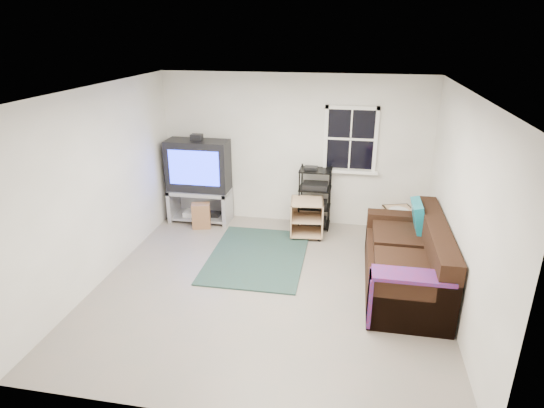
% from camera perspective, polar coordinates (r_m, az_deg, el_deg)
% --- Properties ---
extents(room, '(4.60, 4.62, 4.60)m').
position_cam_1_polar(room, '(7.74, 9.79, 7.50)').
color(room, gray).
rests_on(room, ground).
extents(tv_unit, '(1.08, 0.54, 1.59)m').
position_cam_1_polar(tv_unit, '(8.11, -9.14, 3.71)').
color(tv_unit, '#A4A4AC').
rests_on(tv_unit, ground).
extents(av_rack, '(0.54, 0.39, 1.09)m').
position_cam_1_polar(av_rack, '(7.89, 5.37, 0.32)').
color(av_rack, black).
rests_on(av_rack, ground).
extents(side_table_left, '(0.58, 0.58, 0.63)m').
position_cam_1_polar(side_table_left, '(7.63, 4.39, -1.50)').
color(side_table_left, tan).
rests_on(side_table_left, ground).
extents(side_table_right, '(0.55, 0.55, 0.51)m').
position_cam_1_polar(side_table_right, '(7.86, 15.47, -1.93)').
color(side_table_right, tan).
rests_on(side_table_right, ground).
extents(sofa, '(0.98, 2.21, 1.01)m').
position_cam_1_polar(sofa, '(6.36, 16.72, -7.08)').
color(sofa, black).
rests_on(sofa, ground).
extents(shag_rug, '(1.44, 1.97, 0.02)m').
position_cam_1_polar(shag_rug, '(7.01, -1.84, -6.54)').
color(shag_rug, '#322216').
rests_on(shag_rug, ground).
extents(paper_bag, '(0.35, 0.28, 0.44)m').
position_cam_1_polar(paper_bag, '(8.00, -8.88, -1.47)').
color(paper_bag, '#8D5D3F').
rests_on(paper_bag, ground).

